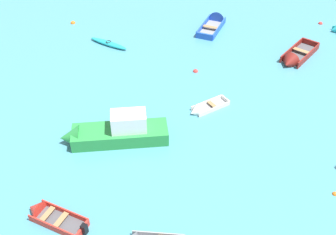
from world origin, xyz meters
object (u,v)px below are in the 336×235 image
object	(u,v)px
rowboat_blue_back_row_center	(215,22)
kayak_turquoise_outer_left	(109,43)
rowboat_red_midfield_right	(47,215)
mooring_buoy_midfield	(320,24)
mooring_buoy_near_foreground	(73,23)
mooring_buoy_outer_edge	(195,72)
rowboat_white_foreground_center	(201,110)
mooring_buoy_trailing	(335,194)
rowboat_maroon_far_right	(294,59)
motor_launch_green_distant_center	(113,132)

from	to	relation	value
rowboat_blue_back_row_center	kayak_turquoise_outer_left	size ratio (longest dim) A/B	1.24
rowboat_red_midfield_right	mooring_buoy_midfield	world-z (taller)	rowboat_red_midfield_right
rowboat_blue_back_row_center	mooring_buoy_midfield	xyz separation A→B (m)	(9.50, 2.24, -0.24)
mooring_buoy_near_foreground	kayak_turquoise_outer_left	bearing A→B (deg)	-35.42
rowboat_red_midfield_right	mooring_buoy_outer_edge	bearing A→B (deg)	71.09
rowboat_white_foreground_center	mooring_buoy_near_foreground	size ratio (longest dim) A/B	6.31
rowboat_blue_back_row_center	kayak_turquoise_outer_left	world-z (taller)	rowboat_blue_back_row_center
rowboat_white_foreground_center	mooring_buoy_trailing	size ratio (longest dim) A/B	9.60
kayak_turquoise_outer_left	mooring_buoy_trailing	world-z (taller)	kayak_turquoise_outer_left
rowboat_blue_back_row_center	kayak_turquoise_outer_left	bearing A→B (deg)	-145.50
mooring_buoy_near_foreground	mooring_buoy_midfield	bearing A→B (deg)	11.87
kayak_turquoise_outer_left	mooring_buoy_midfield	distance (m)	19.48
rowboat_white_foreground_center	rowboat_blue_back_row_center	size ratio (longest dim) A/B	0.59
mooring_buoy_near_foreground	rowboat_maroon_far_right	bearing A→B (deg)	-7.70
motor_launch_green_distant_center	mooring_buoy_outer_edge	world-z (taller)	motor_launch_green_distant_center
motor_launch_green_distant_center	rowboat_red_midfield_right	world-z (taller)	motor_launch_green_distant_center
motor_launch_green_distant_center	mooring_buoy_near_foreground	distance (m)	16.98
motor_launch_green_distant_center	mooring_buoy_trailing	xyz separation A→B (m)	(12.86, -1.60, -0.66)
kayak_turquoise_outer_left	mooring_buoy_midfield	xyz separation A→B (m)	(17.79, 7.94, -0.17)
motor_launch_green_distant_center	rowboat_maroon_far_right	bearing A→B (deg)	47.21
motor_launch_green_distant_center	mooring_buoy_midfield	xyz separation A→B (m)	(13.62, 19.25, -0.66)
rowboat_blue_back_row_center	rowboat_white_foreground_center	bearing A→B (deg)	-86.93
rowboat_white_foreground_center	rowboat_blue_back_row_center	distance (m)	13.03
rowboat_white_foreground_center	mooring_buoy_outer_edge	bearing A→B (deg)	103.63
rowboat_blue_back_row_center	rowboat_red_midfield_right	xyz separation A→B (m)	(-5.60, -23.22, -0.06)
motor_launch_green_distant_center	mooring_buoy_midfield	distance (m)	23.59
mooring_buoy_near_foreground	rowboat_blue_back_row_center	bearing A→B (deg)	10.83
rowboat_blue_back_row_center	mooring_buoy_midfield	size ratio (longest dim) A/B	11.88
rowboat_red_midfield_right	mooring_buoy_trailing	xyz separation A→B (m)	(14.34, 4.61, -0.19)
motor_launch_green_distant_center	kayak_turquoise_outer_left	size ratio (longest dim) A/B	1.80
rowboat_red_midfield_right	mooring_buoy_midfield	bearing A→B (deg)	59.33
rowboat_blue_back_row_center	mooring_buoy_trailing	bearing A→B (deg)	-64.86
rowboat_maroon_far_right	rowboat_blue_back_row_center	size ratio (longest dim) A/B	1.04
rowboat_maroon_far_right	mooring_buoy_outer_edge	xyz separation A→B (m)	(-7.35, -3.10, -0.25)
rowboat_blue_back_row_center	rowboat_red_midfield_right	world-z (taller)	rowboat_blue_back_row_center
rowboat_white_foreground_center	rowboat_blue_back_row_center	world-z (taller)	rowboat_blue_back_row_center
rowboat_white_foreground_center	mooring_buoy_near_foreground	distance (m)	17.17
motor_launch_green_distant_center	rowboat_blue_back_row_center	world-z (taller)	motor_launch_green_distant_center
rowboat_maroon_far_right	mooring_buoy_trailing	world-z (taller)	rowboat_maroon_far_right
motor_launch_green_distant_center	rowboat_blue_back_row_center	bearing A→B (deg)	76.39
rowboat_maroon_far_right	rowboat_white_foreground_center	size ratio (longest dim) A/B	1.76
motor_launch_green_distant_center	mooring_buoy_midfield	world-z (taller)	motor_launch_green_distant_center
mooring_buoy_trailing	rowboat_white_foreground_center	bearing A→B (deg)	145.13
rowboat_maroon_far_right	mooring_buoy_outer_edge	world-z (taller)	rowboat_maroon_far_right
rowboat_blue_back_row_center	rowboat_red_midfield_right	size ratio (longest dim) A/B	1.30
rowboat_white_foreground_center	mooring_buoy_midfield	distance (m)	17.61
rowboat_maroon_far_right	mooring_buoy_outer_edge	size ratio (longest dim) A/B	12.21
rowboat_maroon_far_right	rowboat_blue_back_row_center	world-z (taller)	rowboat_blue_back_row_center
rowboat_maroon_far_right	rowboat_red_midfield_right	world-z (taller)	rowboat_maroon_far_right
rowboat_white_foreground_center	mooring_buoy_midfield	bearing A→B (deg)	60.02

